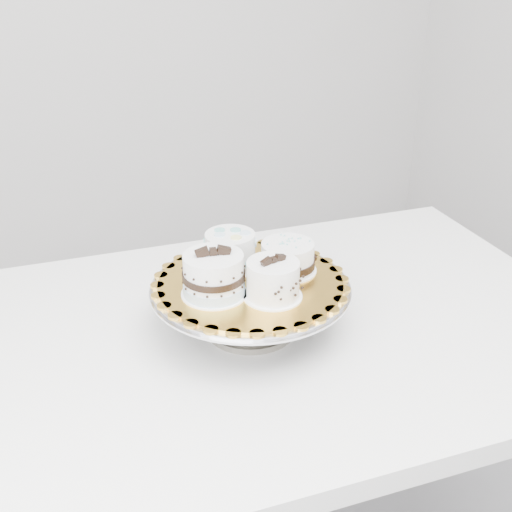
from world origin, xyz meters
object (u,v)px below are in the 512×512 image
cake_stand (250,298)px  cake_ribbon (288,258)px  cake_banded (214,276)px  cake_dots (230,250)px  cake_board (250,282)px  table (275,356)px  cake_swirl (273,281)px

cake_stand → cake_ribbon: size_ratio=3.21×
cake_banded → cake_ribbon: (0.16, 0.01, -0.01)m
cake_banded → cake_dots: (0.07, 0.08, 0.00)m
cake_stand → cake_board: (0.00, 0.00, 0.03)m
cake_dots → cake_board: bearing=-97.3°
cake_banded → cake_ribbon: 0.16m
cake_dots → table: bearing=-63.9°
cake_stand → cake_banded: size_ratio=2.80×
cake_stand → cake_dots: 0.10m
cake_stand → cake_board: cake_board is taller
cake_board → cake_banded: bearing=-173.6°
cake_board → cake_swirl: bearing=-84.5°
cake_banded → table: bearing=18.7°
table → cake_ribbon: 0.21m
table → cake_dots: 0.23m
cake_stand → cake_ribbon: bearing=1.2°
cake_board → cake_stand: bearing=0.0°
cake_board → cake_dots: (-0.01, 0.07, 0.04)m
table → cake_banded: bearing=-168.1°
cake_swirl → cake_ribbon: size_ratio=0.90×
cake_dots → cake_swirl: bearing=-96.7°
cake_banded → cake_dots: 0.11m
cake_board → cake_dots: bearing=94.5°
cake_dots → cake_ribbon: bearing=-49.1°
cake_banded → cake_dots: size_ratio=1.13×
cake_swirl → table: bearing=48.9°
cake_ribbon → cake_swirl: bearing=-139.3°
table → cake_banded: cake_banded is taller
cake_stand → cake_swirl: size_ratio=3.55×
table → cake_board: bearing=-175.5°
table → cake_dots: bearing=138.3°
cake_ribbon → cake_stand: bearing=178.8°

